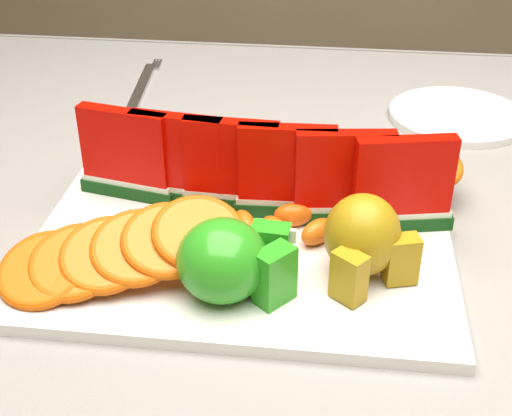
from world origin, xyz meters
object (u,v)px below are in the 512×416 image
(platter, at_px, (243,243))
(side_plate, at_px, (457,116))
(pear_cluster, at_px, (364,239))
(fork, at_px, (143,83))
(apple_cluster, at_px, (231,261))

(platter, distance_m, side_plate, 0.41)
(pear_cluster, height_order, side_plate, pear_cluster)
(platter, relative_size, side_plate, 1.76)
(side_plate, relative_size, fork, 1.16)
(pear_cluster, bearing_deg, fork, 125.50)
(pear_cluster, bearing_deg, apple_cluster, -160.87)
(side_plate, height_order, fork, side_plate)
(platter, xyz_separation_m, side_plate, (0.24, 0.33, -0.00))
(pear_cluster, xyz_separation_m, fork, (-0.32, 0.44, -0.05))
(apple_cluster, xyz_separation_m, pear_cluster, (0.11, 0.04, 0.01))
(pear_cluster, xyz_separation_m, side_plate, (0.13, 0.38, -0.05))
(apple_cluster, distance_m, pear_cluster, 0.12)
(apple_cluster, height_order, fork, apple_cluster)
(side_plate, distance_m, fork, 0.45)
(platter, xyz_separation_m, apple_cluster, (0.00, -0.08, 0.04))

